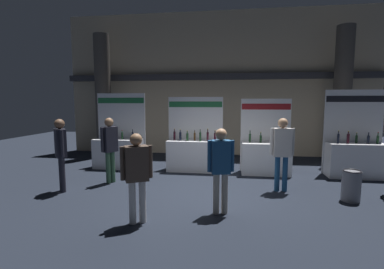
{
  "coord_description": "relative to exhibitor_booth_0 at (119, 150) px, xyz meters",
  "views": [
    {
      "loc": [
        0.61,
        -6.51,
        2.17
      ],
      "look_at": [
        -0.43,
        0.88,
        1.31
      ],
      "focal_mm": 26.16,
      "sensor_mm": 36.0,
      "label": 1
    }
  ],
  "objects": [
    {
      "name": "exhibitor_booth_3",
      "position": [
        7.25,
        -0.15,
        0.02
      ],
      "size": [
        1.64,
        0.66,
        2.54
      ],
      "color": "white",
      "rests_on": "ground_plane"
    },
    {
      "name": "visitor_3",
      "position": [
        2.03,
        -4.06,
        0.37
      ],
      "size": [
        0.51,
        0.41,
        1.63
      ],
      "rotation": [
        0.0,
        0.0,
        0.49
      ],
      "color": "silver",
      "rests_on": "ground_plane"
    },
    {
      "name": "trash_bin",
      "position": [
        6.32,
        -2.3,
        -0.26
      ],
      "size": [
        0.39,
        0.39,
        0.69
      ],
      "color": "slate",
      "rests_on": "ground_plane"
    },
    {
      "name": "visitor_0",
      "position": [
        -0.38,
        -2.57,
        0.45
      ],
      "size": [
        0.4,
        0.4,
        1.77
      ],
      "rotation": [
        0.0,
        0.0,
        2.29
      ],
      "color": "#23232D",
      "rests_on": "ground_plane"
    },
    {
      "name": "visitor_4",
      "position": [
        4.9,
        -1.8,
        0.48
      ],
      "size": [
        0.58,
        0.26,
        1.79
      ],
      "rotation": [
        0.0,
        0.0,
        3.18
      ],
      "color": "navy",
      "rests_on": "ground_plane"
    },
    {
      "name": "ground_plane",
      "position": [
        3.07,
        -2.2,
        -0.6
      ],
      "size": [
        25.11,
        25.11,
        0.0
      ],
      "primitive_type": "plane",
      "color": "black"
    },
    {
      "name": "exhibitor_booth_2",
      "position": [
        4.72,
        -0.14,
        -0.02
      ],
      "size": [
        1.51,
        0.66,
        2.28
      ],
      "color": "white",
      "rests_on": "ground_plane"
    },
    {
      "name": "exhibitor_booth_0",
      "position": [
        0.0,
        0.0,
        0.0
      ],
      "size": [
        1.65,
        0.66,
        2.47
      ],
      "color": "white",
      "rests_on": "ground_plane"
    },
    {
      "name": "hall_colonnade",
      "position": [
        3.07,
        2.82,
        2.22
      ],
      "size": [
        12.56,
        1.41,
        5.79
      ],
      "color": "tan",
      "rests_on": "ground_plane"
    },
    {
      "name": "exhibitor_booth_1",
      "position": [
        2.52,
        -0.04,
        -0.01
      ],
      "size": [
        1.76,
        0.66,
        2.34
      ],
      "color": "white",
      "rests_on": "ground_plane"
    },
    {
      "name": "visitor_1",
      "position": [
        0.46,
        -1.69,
        0.45
      ],
      "size": [
        0.4,
        0.47,
        1.76
      ],
      "rotation": [
        0.0,
        0.0,
        1.04
      ],
      "color": "#33563D",
      "rests_on": "ground_plane"
    },
    {
      "name": "visitor_6",
      "position": [
        3.49,
        -3.41,
        0.39
      ],
      "size": [
        0.51,
        0.31,
        1.68
      ],
      "rotation": [
        0.0,
        0.0,
        3.36
      ],
      "color": "#ADA393",
      "rests_on": "ground_plane"
    }
  ]
}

